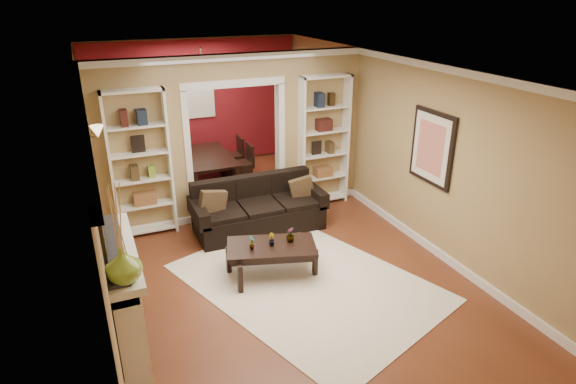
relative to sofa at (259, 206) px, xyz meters
name	(u,v)px	position (x,y,z in m)	size (l,w,h in m)	color
floor	(262,243)	(-0.12, -0.45, -0.41)	(8.00, 8.00, 0.00)	brown
ceiling	(258,63)	(-0.12, -0.45, 2.29)	(8.00, 8.00, 0.00)	white
wall_back	(196,104)	(-0.12, 3.55, 0.94)	(8.00, 8.00, 0.00)	#A58957
wall_front	(448,325)	(-0.12, -4.45, 0.94)	(8.00, 8.00, 0.00)	#A58957
wall_left	(93,183)	(-2.37, -0.45, 0.94)	(8.00, 8.00, 0.00)	#A58957
wall_right	(392,142)	(2.13, -0.45, 0.94)	(8.00, 8.00, 0.00)	#A58957
partition_wall	(235,138)	(-0.12, 0.75, 0.94)	(4.50, 0.15, 2.70)	#A58957
red_back_panel	(196,105)	(-0.12, 3.52, 0.91)	(4.44, 0.04, 2.64)	maroon
dining_window	(196,95)	(-0.12, 3.48, 1.14)	(0.78, 0.03, 0.98)	#8CA5CC
area_rug	(307,282)	(0.05, -1.71, -0.41)	(2.38, 3.33, 0.01)	white
sofa	(259,206)	(0.00, 0.00, 0.00)	(2.11, 0.91, 0.82)	black
pillow_left	(212,203)	(-0.75, -0.02, 0.20)	(0.41, 0.12, 0.41)	brown
pillow_right	(302,189)	(0.75, -0.02, 0.18)	(0.38, 0.11, 0.38)	brown
coffee_table	(272,260)	(-0.30, -1.33, -0.19)	(1.18, 0.64, 0.45)	black
plant_left	(252,242)	(-0.57, -1.33, 0.14)	(0.11, 0.08, 0.21)	#336626
plant_center	(271,239)	(-0.30, -1.33, 0.12)	(0.10, 0.08, 0.18)	#336626
plant_right	(290,235)	(-0.02, -1.33, 0.14)	(0.12, 0.12, 0.21)	#336626
bookshelf_left	(141,165)	(-1.67, 0.58, 0.74)	(0.90, 0.30, 2.30)	white
bookshelf_right	(323,142)	(1.43, 0.58, 0.74)	(0.90, 0.30, 2.30)	white
fireplace	(126,295)	(-2.21, -1.95, 0.17)	(0.32, 1.70, 1.16)	white
vase	(123,265)	(-2.21, -2.62, 0.92)	(0.32, 0.32, 0.34)	olive
mirror	(95,192)	(-2.35, -1.95, 1.39)	(0.03, 0.95, 1.10)	silver
wall_sconce	(93,134)	(-2.27, 0.10, 1.42)	(0.18, 0.18, 0.22)	#FFE0A5
framed_art	(432,148)	(2.09, -1.45, 1.14)	(0.04, 0.85, 1.05)	black
dining_table	(209,169)	(-0.23, 2.30, -0.12)	(0.94, 1.68, 0.59)	black
dining_chair_nw	(184,173)	(-0.78, 2.00, -0.02)	(0.39, 0.39, 0.79)	black
dining_chair_ne	(239,164)	(0.32, 2.00, 0.00)	(0.41, 0.41, 0.83)	black
dining_chair_sw	(177,160)	(-0.78, 2.60, 0.06)	(0.47, 0.47, 0.94)	black
dining_chair_se	(231,156)	(0.32, 2.60, 0.00)	(0.40, 0.40, 0.82)	black
chandelier	(209,82)	(-0.12, 2.25, 1.61)	(0.50, 0.50, 0.30)	#3C2F1B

